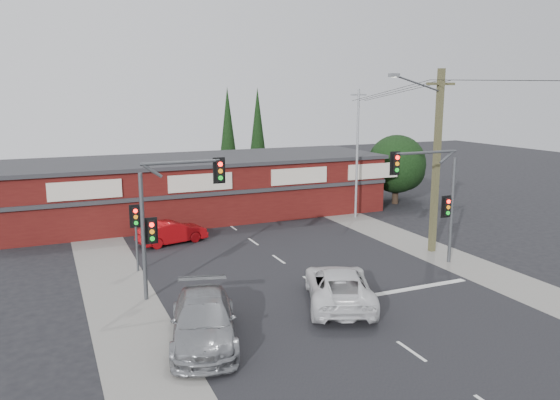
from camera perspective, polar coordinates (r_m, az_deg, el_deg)
name	(u,v)px	position (r m, az deg, el deg)	size (l,w,h in m)	color
ground	(323,290)	(24.99, 4.47, -9.35)	(120.00, 120.00, 0.00)	black
road_strip	(279,259)	(29.25, -0.15, -6.22)	(14.00, 70.00, 0.01)	black
verge_left	(114,281)	(27.20, -16.99, -8.07)	(3.00, 70.00, 0.02)	gray
verge_right	(410,242)	(33.41, 13.40, -4.31)	(3.00, 70.00, 0.02)	gray
stop_line	(407,289)	(25.58, 13.11, -9.09)	(6.50, 0.35, 0.01)	silver
white_suv	(339,286)	(23.28, 6.17, -8.92)	(2.58, 5.59, 1.55)	silver
silver_suv	(204,321)	(19.95, -7.99, -12.38)	(2.26, 5.55, 1.61)	gray
red_sedan	(172,232)	(32.75, -11.21, -3.32)	(1.43, 4.09, 1.35)	#9C090D
lane_dashes	(311,282)	(25.95, 3.26, -8.51)	(0.12, 39.92, 0.01)	silver
shop_building	(200,187)	(39.50, -8.40, 1.40)	(27.30, 8.40, 4.22)	#440F0D
tree_cluster	(395,167)	(44.71, 11.93, 3.40)	(5.90, 5.10, 5.50)	#2D2116
conifer_near	(228,132)	(47.06, -5.47, 7.13)	(1.80, 1.80, 9.25)	#2D2116
conifer_far	(258,129)	(50.12, -2.35, 7.41)	(1.80, 1.80, 9.25)	#2D2116
traffic_mast_left	(168,208)	(23.60, -11.66, -0.84)	(3.77, 0.27, 5.97)	#47494C
traffic_mast_right	(435,190)	(28.51, 15.91, 1.04)	(3.96, 0.27, 5.97)	#47494C
pedestal_signal	(136,224)	(27.65, -14.84, -2.47)	(0.55, 0.27, 3.38)	#47494C
utility_pole	(435,156)	(30.77, 15.89, 4.49)	(4.38, 0.59, 10.00)	brown
steel_pole	(357,152)	(38.52, 8.07, 5.03)	(1.20, 0.16, 9.00)	gray
power_lines	(523,86)	(26.69, 24.04, 10.86)	(2.01, 29.00, 1.22)	black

